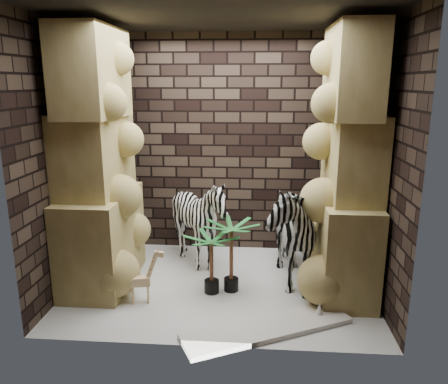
# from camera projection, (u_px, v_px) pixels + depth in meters

# --- Properties ---
(floor) EXTENTS (3.50, 3.50, 0.00)m
(floor) POSITION_uv_depth(u_px,v_px,m) (219.00, 285.00, 5.21)
(floor) COLOR silver
(floor) RESTS_ON ground
(ceiling) EXTENTS (3.50, 3.50, 0.00)m
(ceiling) POSITION_uv_depth(u_px,v_px,m) (219.00, 17.00, 4.47)
(ceiling) COLOR black
(ceiling) RESTS_ON ground
(wall_back) EXTENTS (3.50, 0.00, 3.50)m
(wall_back) POSITION_uv_depth(u_px,v_px,m) (227.00, 145.00, 6.05)
(wall_back) COLOR black
(wall_back) RESTS_ON ground
(wall_front) EXTENTS (3.50, 0.00, 3.50)m
(wall_front) POSITION_uv_depth(u_px,v_px,m) (206.00, 188.00, 3.63)
(wall_front) COLOR black
(wall_front) RESTS_ON ground
(wall_left) EXTENTS (0.00, 3.00, 3.00)m
(wall_left) POSITION_uv_depth(u_px,v_px,m) (66.00, 159.00, 4.97)
(wall_left) COLOR black
(wall_left) RESTS_ON ground
(wall_right) EXTENTS (0.00, 3.00, 3.00)m
(wall_right) POSITION_uv_depth(u_px,v_px,m) (380.00, 163.00, 4.71)
(wall_right) COLOR black
(wall_right) RESTS_ON ground
(rock_pillar_left) EXTENTS (0.68, 1.30, 3.00)m
(rock_pillar_left) POSITION_uv_depth(u_px,v_px,m) (96.00, 160.00, 4.94)
(rock_pillar_left) COLOR tan
(rock_pillar_left) RESTS_ON floor
(rock_pillar_right) EXTENTS (0.58, 1.25, 3.00)m
(rock_pillar_right) POSITION_uv_depth(u_px,v_px,m) (349.00, 163.00, 4.73)
(rock_pillar_right) COLOR tan
(rock_pillar_right) RESTS_ON floor
(zebra_right) EXTENTS (0.89, 1.38, 1.53)m
(zebra_right) POSITION_uv_depth(u_px,v_px,m) (283.00, 220.00, 5.16)
(zebra_right) COLOR white
(zebra_right) RESTS_ON floor
(zebra_left) EXTENTS (1.15, 1.35, 1.11)m
(zebra_left) POSITION_uv_depth(u_px,v_px,m) (199.00, 226.00, 5.61)
(zebra_left) COLOR white
(zebra_left) RESTS_ON floor
(giraffe_toy) EXTENTS (0.34, 0.18, 0.64)m
(giraffe_toy) POSITION_uv_depth(u_px,v_px,m) (140.00, 276.00, 4.72)
(giraffe_toy) COLOR beige
(giraffe_toy) RESTS_ON floor
(palm_front) EXTENTS (0.36, 0.36, 0.84)m
(palm_front) POSITION_uv_depth(u_px,v_px,m) (231.00, 256.00, 4.98)
(palm_front) COLOR #19562B
(palm_front) RESTS_ON floor
(palm_back) EXTENTS (0.36, 0.36, 0.71)m
(palm_back) POSITION_uv_depth(u_px,v_px,m) (211.00, 264.00, 4.95)
(palm_back) COLOR #19562B
(palm_back) RESTS_ON floor
(surfboard) EXTENTS (1.71, 1.14, 0.05)m
(surfboard) POSITION_uv_depth(u_px,v_px,m) (267.00, 328.00, 4.25)
(surfboard) COLOR silver
(surfboard) RESTS_ON floor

